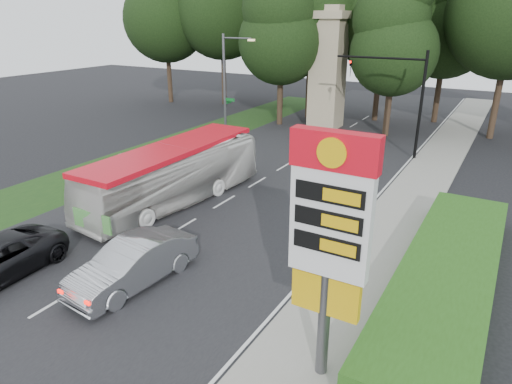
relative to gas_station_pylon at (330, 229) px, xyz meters
The scene contains 16 objects.
ground 10.41m from the gas_station_pylon, 167.77° to the right, with size 120.00×120.00×0.00m, color black.
road_surface 14.30m from the gas_station_pylon, 132.60° to the left, with size 14.00×80.00×0.02m, color black.
sidewalk_right 10.95m from the gas_station_pylon, 94.00° to the left, with size 3.00×80.00×0.12m, color gray.
grass_verge_left 25.01m from the gas_station_pylon, 139.44° to the left, with size 5.00×50.00×0.02m, color #193814.
hedge 7.49m from the gas_station_pylon, 69.05° to the left, with size 3.00×14.00×1.20m, color #265215.
gas_station_pylon is the anchor object (origin of this frame).
traffic_signal_mast 22.29m from the gas_station_pylon, 99.09° to the left, with size 6.10×0.35×7.20m.
streetlight_signs 25.74m from the gas_station_pylon, 128.96° to the left, with size 2.75×0.98×8.00m.
monument 30.17m from the gas_station_pylon, 111.80° to the left, with size 3.00×3.00×10.05m.
tree_far_west 44.43m from the gas_station_pylon, 135.18° to the left, with size 8.96×8.96×17.60m.
tree_west_near 40.31m from the gas_station_pylon, 118.74° to the left, with size 8.40×8.40×16.50m.
tree_east_near 35.54m from the gas_station_pylon, 95.22° to the left, with size 8.12×8.12×15.95m.
tree_monument_left 31.28m from the gas_station_pylon, 119.37° to the left, with size 7.28×7.28×14.30m.
tree_monument_right 28.32m from the gas_station_pylon, 101.71° to the left, with size 6.72×6.72×13.20m.
transit_bus 14.03m from the gas_station_pylon, 146.19° to the left, with size 2.57×10.98×3.06m, color silver.
sedan_silver 8.54m from the gas_station_pylon, behind, with size 1.78×5.11×1.68m, color #A3A5AB.
Camera 1 is at (12.61, -7.48, 9.24)m, focal length 32.00 mm.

